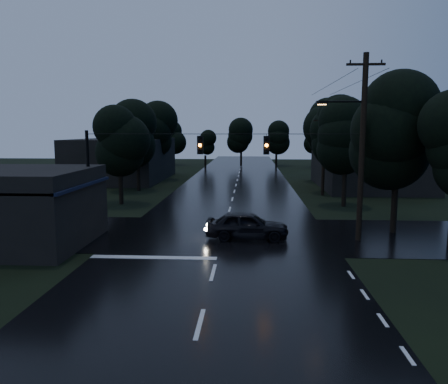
# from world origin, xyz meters

# --- Properties ---
(ground) EXTENTS (160.00, 160.00, 0.00)m
(ground) POSITION_xyz_m (0.00, 0.00, 0.00)
(ground) COLOR black
(ground) RESTS_ON ground
(main_road) EXTENTS (12.00, 120.00, 0.02)m
(main_road) POSITION_xyz_m (0.00, 30.00, 0.00)
(main_road) COLOR black
(main_road) RESTS_ON ground
(cross_street) EXTENTS (60.00, 9.00, 0.02)m
(cross_street) POSITION_xyz_m (0.00, 12.00, 0.00)
(cross_street) COLOR black
(cross_street) RESTS_ON ground
(building_far_right) EXTENTS (10.00, 14.00, 4.40)m
(building_far_right) POSITION_xyz_m (14.00, 34.00, 2.20)
(building_far_right) COLOR black
(building_far_right) RESTS_ON ground
(building_far_left) EXTENTS (10.00, 16.00, 5.00)m
(building_far_left) POSITION_xyz_m (-14.00, 40.00, 2.50)
(building_far_left) COLOR black
(building_far_left) RESTS_ON ground
(utility_pole_main) EXTENTS (3.50, 0.30, 10.00)m
(utility_pole_main) POSITION_xyz_m (7.41, 11.00, 5.26)
(utility_pole_main) COLOR black
(utility_pole_main) RESTS_ON ground
(utility_pole_far) EXTENTS (2.00, 0.30, 7.50)m
(utility_pole_far) POSITION_xyz_m (8.30, 28.00, 3.88)
(utility_pole_far) COLOR black
(utility_pole_far) RESTS_ON ground
(anchor_pole_left) EXTENTS (0.18, 0.18, 6.00)m
(anchor_pole_left) POSITION_xyz_m (-7.50, 11.00, 3.00)
(anchor_pole_left) COLOR black
(anchor_pole_left) RESTS_ON ground
(span_signals) EXTENTS (15.00, 0.37, 1.12)m
(span_signals) POSITION_xyz_m (0.56, 10.99, 5.24)
(span_signals) COLOR black
(span_signals) RESTS_ON ground
(tree_corner_near) EXTENTS (4.48, 4.48, 9.44)m
(tree_corner_near) POSITION_xyz_m (10.00, 13.00, 5.99)
(tree_corner_near) COLOR black
(tree_corner_near) RESTS_ON ground
(tree_left_a) EXTENTS (3.92, 3.92, 8.26)m
(tree_left_a) POSITION_xyz_m (-9.00, 22.00, 5.24)
(tree_left_a) COLOR black
(tree_left_a) RESTS_ON ground
(tree_left_b) EXTENTS (4.20, 4.20, 8.85)m
(tree_left_b) POSITION_xyz_m (-9.60, 30.00, 5.62)
(tree_left_b) COLOR black
(tree_left_b) RESTS_ON ground
(tree_left_c) EXTENTS (4.48, 4.48, 9.44)m
(tree_left_c) POSITION_xyz_m (-10.20, 40.00, 5.99)
(tree_left_c) COLOR black
(tree_left_c) RESTS_ON ground
(tree_right_a) EXTENTS (4.20, 4.20, 8.85)m
(tree_right_a) POSITION_xyz_m (9.00, 22.00, 5.62)
(tree_right_a) COLOR black
(tree_right_a) RESTS_ON ground
(tree_right_b) EXTENTS (4.48, 4.48, 9.44)m
(tree_right_b) POSITION_xyz_m (9.60, 30.00, 5.99)
(tree_right_b) COLOR black
(tree_right_b) RESTS_ON ground
(tree_right_c) EXTENTS (4.76, 4.76, 10.03)m
(tree_right_c) POSITION_xyz_m (10.20, 40.00, 6.37)
(tree_right_c) COLOR black
(tree_right_c) RESTS_ON ground
(car) EXTENTS (4.57, 1.88, 1.55)m
(car) POSITION_xyz_m (1.39, 10.96, 0.78)
(car) COLOR black
(car) RESTS_ON ground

